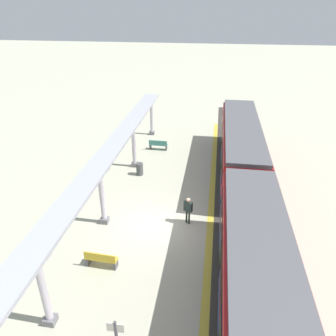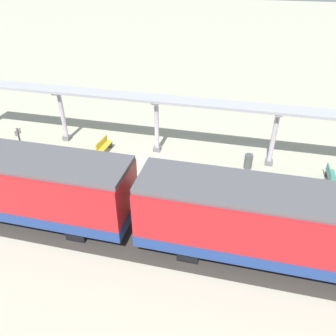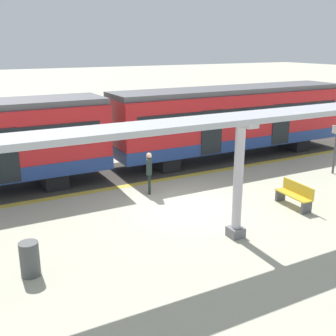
# 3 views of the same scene
# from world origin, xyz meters

# --- Properties ---
(ground_plane) EXTENTS (176.00, 176.00, 0.00)m
(ground_plane) POSITION_xyz_m (0.00, 0.00, 0.00)
(ground_plane) COLOR #AFAE97
(tactile_edge_strip) EXTENTS (0.36, 34.59, 0.01)m
(tactile_edge_strip) POSITION_xyz_m (-3.04, 0.00, 0.00)
(tactile_edge_strip) COLOR gold
(tactile_edge_strip) RESTS_ON ground
(trackbed) EXTENTS (3.20, 46.59, 0.01)m
(trackbed) POSITION_xyz_m (-4.82, 0.00, 0.00)
(trackbed) COLOR #38332D
(trackbed) RESTS_ON ground
(train_near_carriage) EXTENTS (2.65, 12.44, 3.48)m
(train_near_carriage) POSITION_xyz_m (-4.82, -7.53, 1.83)
(train_near_carriage) COLOR red
(train_near_carriage) RESTS_ON ground
(train_far_carriage) EXTENTS (2.65, 12.44, 3.48)m
(train_far_carriage) POSITION_xyz_m (-4.82, 5.50, 1.83)
(train_far_carriage) COLOR red
(train_far_carriage) RESTS_ON ground
(canopy_pillar_second) EXTENTS (1.10, 0.44, 3.48)m
(canopy_pillar_second) POSITION_xyz_m (2.77, -6.92, 1.77)
(canopy_pillar_second) COLOR slate
(canopy_pillar_second) RESTS_ON ground
(canopy_pillar_third) EXTENTS (1.10, 0.44, 3.48)m
(canopy_pillar_third) POSITION_xyz_m (2.77, 0.10, 1.77)
(canopy_pillar_third) COLOR slate
(canopy_pillar_third) RESTS_ON ground
(canopy_pillar_fourth) EXTENTS (1.10, 0.44, 3.48)m
(canopy_pillar_fourth) POSITION_xyz_m (2.77, 6.54, 1.77)
(canopy_pillar_fourth) COLOR slate
(canopy_pillar_fourth) RESTS_ON ground
(canopy_beam) EXTENTS (1.20, 27.69, 0.16)m
(canopy_beam) POSITION_xyz_m (2.77, -0.12, 3.56)
(canopy_beam) COLOR #A8AAB2
(canopy_beam) RESTS_ON canopy_pillar_nearest
(bench_near_end) EXTENTS (1.52, 0.52, 0.86)m
(bench_near_end) POSITION_xyz_m (1.82, 3.39, 0.44)
(bench_near_end) COLOR gold
(bench_near_end) RESTS_ON ground
(bench_mid_platform) EXTENTS (1.50, 0.46, 0.86)m
(bench_mid_platform) POSITION_xyz_m (1.58, -10.17, 0.44)
(bench_mid_platform) COLOR #3C8274
(bench_mid_platform) RESTS_ON ground
(trash_bin) EXTENTS (0.48, 0.48, 0.89)m
(trash_bin) POSITION_xyz_m (2.10, -5.69, 0.44)
(trash_bin) COLOR #474A4B
(trash_bin) RESTS_ON ground
(platform_info_sign) EXTENTS (0.56, 0.10, 2.20)m
(platform_info_sign) POSITION_xyz_m (-0.29, 7.77, 1.33)
(platform_info_sign) COLOR #4C4C51
(platform_info_sign) RESTS_ON ground
(passenger_waiting_near_edge) EXTENTS (0.51, 0.40, 1.62)m
(passenger_waiting_near_edge) POSITION_xyz_m (-1.79, -0.54, 1.01)
(passenger_waiting_near_edge) COLOR black
(passenger_waiting_near_edge) RESTS_ON ground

